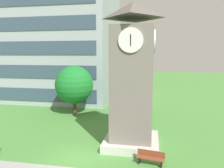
{
  "coord_description": "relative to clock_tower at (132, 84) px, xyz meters",
  "views": [
    {
      "loc": [
        5.0,
        -13.63,
        7.11
      ],
      "look_at": [
        1.76,
        3.92,
        4.71
      ],
      "focal_mm": 35.06,
      "sensor_mm": 36.0,
      "label": 1
    }
  ],
  "objects": [
    {
      "name": "tree_streetside",
      "position": [
        -7.58,
        7.8,
        -1.33
      ],
      "size": [
        4.49,
        4.49,
        5.83
      ],
      "color": "#513823",
      "rests_on": "ground"
    },
    {
      "name": "ground_plane",
      "position": [
        -3.53,
        -2.92,
        -4.91
      ],
      "size": [
        160.0,
        160.0,
        0.0
      ],
      "primitive_type": "plane",
      "color": "#4C893D"
    },
    {
      "name": "tree_by_building",
      "position": [
        -0.73,
        9.86,
        -1.32
      ],
      "size": [
        2.83,
        2.83,
        5.05
      ],
      "color": "#513823",
      "rests_on": "ground"
    },
    {
      "name": "park_bench",
      "position": [
        1.5,
        -2.87,
        -4.45
      ],
      "size": [
        1.86,
        0.81,
        0.88
      ],
      "color": "brown",
      "rests_on": "ground"
    },
    {
      "name": "office_building",
      "position": [
        -15.24,
        17.9,
        7.89
      ],
      "size": [
        20.9,
        14.18,
        25.6
      ],
      "color": "#9EA8B2",
      "rests_on": "ground"
    },
    {
      "name": "clock_tower",
      "position": [
        0.0,
        0.0,
        0.0
      ],
      "size": [
        4.17,
        4.17,
        10.94
      ],
      "color": "slate",
      "rests_on": "ground"
    }
  ]
}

